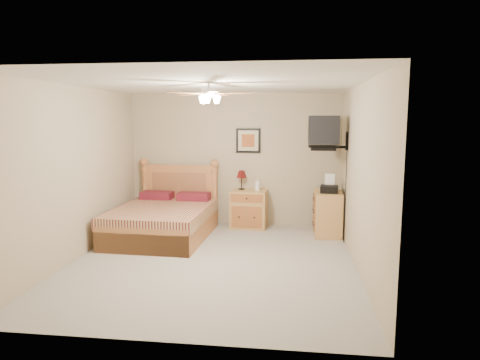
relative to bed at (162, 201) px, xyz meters
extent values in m
plane|color=gray|center=(1.09, -1.12, -0.64)|extent=(4.50, 4.50, 0.00)
cube|color=white|center=(1.09, -1.12, 1.86)|extent=(4.00, 4.50, 0.04)
cube|color=tan|center=(1.09, 1.13, 0.61)|extent=(4.00, 0.04, 2.50)
cube|color=tan|center=(1.09, -3.37, 0.61)|extent=(4.00, 0.04, 2.50)
cube|color=tan|center=(-0.91, -1.12, 0.61)|extent=(0.04, 4.50, 2.50)
cube|color=tan|center=(3.09, -1.12, 0.61)|extent=(0.04, 4.50, 2.50)
cube|color=#A37B46|center=(1.40, 0.88, -0.29)|extent=(0.68, 0.53, 0.71)
imported|color=white|center=(1.56, 0.85, 0.18)|extent=(0.09, 0.09, 0.23)
cube|color=black|center=(1.36, 1.11, 0.98)|extent=(0.46, 0.04, 0.46)
cube|color=tan|center=(2.82, 0.51, -0.25)|extent=(0.46, 0.66, 0.77)
imported|color=beige|center=(2.75, 0.71, 0.14)|extent=(0.22, 0.29, 0.03)
imported|color=gray|center=(2.77, 0.72, 0.17)|extent=(0.30, 0.32, 0.02)
camera|label=1|loc=(2.19, -6.93, 1.40)|focal=32.00mm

